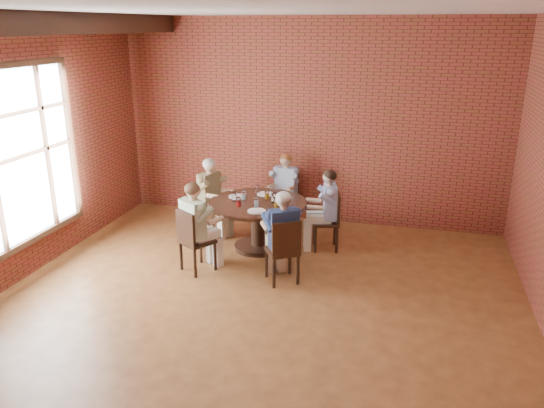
% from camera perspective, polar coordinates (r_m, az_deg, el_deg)
% --- Properties ---
extents(floor, '(7.00, 7.00, 0.00)m').
position_cam_1_polar(floor, '(6.34, -2.55, -12.16)').
color(floor, '#955B2E').
rests_on(floor, ground).
extents(ceiling, '(7.00, 7.00, 0.00)m').
position_cam_1_polar(ceiling, '(5.45, -3.09, 20.23)').
color(ceiling, silver).
rests_on(ceiling, wall_back).
extents(wall_back, '(7.00, 0.00, 7.00)m').
position_cam_1_polar(wall_back, '(8.98, 4.03, 8.72)').
color(wall_back, maroon).
rests_on(wall_back, ground).
extents(wall_front, '(7.00, 0.00, 7.00)m').
position_cam_1_polar(wall_front, '(2.83, -25.65, -16.68)').
color(wall_front, maroon).
rests_on(wall_front, ground).
extents(ceiling_beam, '(0.22, 6.90, 0.26)m').
position_cam_1_polar(ceiling_beam, '(6.62, -24.72, 17.25)').
color(ceiling_beam, black).
rests_on(ceiling_beam, ceiling).
extents(window, '(0.10, 2.16, 2.36)m').
position_cam_1_polar(window, '(7.56, -25.50, 4.65)').
color(window, white).
rests_on(window, wall_left).
extents(dining_table, '(1.47, 1.47, 0.75)m').
position_cam_1_polar(dining_table, '(7.98, -1.53, -1.26)').
color(dining_table, black).
rests_on(dining_table, floor).
extents(chair_a, '(0.46, 0.46, 0.89)m').
position_cam_1_polar(chair_a, '(8.02, 6.32, -1.60)').
color(chair_a, black).
rests_on(chair_a, floor).
extents(diner_a, '(0.68, 0.60, 1.24)m').
position_cam_1_polar(diner_a, '(7.96, 5.84, -0.69)').
color(diner_a, '#395394').
rests_on(diner_a, floor).
extents(chair_b, '(0.43, 0.43, 0.88)m').
position_cam_1_polar(chair_b, '(9.00, 1.55, 0.79)').
color(chair_b, black).
rests_on(chair_b, floor).
extents(diner_b, '(0.55, 0.64, 1.23)m').
position_cam_1_polar(diner_b, '(8.89, 1.39, 1.47)').
color(diner_b, '#8F9CB7').
rests_on(diner_b, floor).
extents(chair_c, '(0.51, 0.51, 0.89)m').
position_cam_1_polar(chair_c, '(8.65, -6.79, -0.05)').
color(chair_c, black).
rests_on(chair_c, floor).
extents(diner_c, '(0.73, 0.67, 1.25)m').
position_cam_1_polar(diner_c, '(8.56, -6.47, 0.72)').
color(diner_c, brown).
rests_on(diner_c, floor).
extents(chair_d, '(0.55, 0.55, 0.90)m').
position_cam_1_polar(chair_d, '(7.31, -8.55, -3.69)').
color(chair_d, black).
rests_on(chair_d, floor).
extents(diner_d, '(0.74, 0.77, 1.27)m').
position_cam_1_polar(diner_d, '(7.30, -8.11, -2.50)').
color(diner_d, beige).
rests_on(diner_d, floor).
extents(chair_e, '(0.54, 0.54, 0.90)m').
position_cam_1_polar(chair_e, '(6.91, 1.30, -4.87)').
color(chair_e, black).
rests_on(chair_e, floor).
extents(diner_e, '(0.73, 0.76, 1.26)m').
position_cam_1_polar(diner_e, '(6.92, 1.10, -3.58)').
color(diner_e, '#1A2648').
rests_on(diner_e, floor).
extents(plate_a, '(0.26, 0.26, 0.01)m').
position_cam_1_polar(plate_a, '(7.98, 1.09, 0.49)').
color(plate_a, white).
rests_on(plate_a, dining_table).
extents(plate_b, '(0.26, 0.26, 0.01)m').
position_cam_1_polar(plate_b, '(8.24, -0.73, 1.09)').
color(plate_b, white).
rests_on(plate_b, dining_table).
extents(plate_c, '(0.26, 0.26, 0.01)m').
position_cam_1_polar(plate_c, '(8.14, -3.79, 0.82)').
color(plate_c, white).
rests_on(plate_c, dining_table).
extents(plate_d, '(0.26, 0.26, 0.01)m').
position_cam_1_polar(plate_d, '(7.49, -1.67, -0.76)').
color(plate_d, white).
rests_on(plate_d, dining_table).
extents(glass_a, '(0.07, 0.07, 0.14)m').
position_cam_1_polar(glass_a, '(7.85, 0.17, 0.67)').
color(glass_a, white).
rests_on(glass_a, dining_table).
extents(glass_b, '(0.07, 0.07, 0.14)m').
position_cam_1_polar(glass_b, '(8.01, -0.54, 1.03)').
color(glass_b, white).
rests_on(glass_b, dining_table).
extents(glass_c, '(0.07, 0.07, 0.14)m').
position_cam_1_polar(glass_c, '(8.25, -1.56, 1.55)').
color(glass_c, white).
rests_on(glass_c, dining_table).
extents(glass_d, '(0.07, 0.07, 0.14)m').
position_cam_1_polar(glass_d, '(7.99, -3.05, 0.96)').
color(glass_d, white).
rests_on(glass_d, dining_table).
extents(glass_e, '(0.07, 0.07, 0.14)m').
position_cam_1_polar(glass_e, '(7.92, -4.09, 0.78)').
color(glass_e, white).
rests_on(glass_e, dining_table).
extents(glass_f, '(0.07, 0.07, 0.14)m').
position_cam_1_polar(glass_f, '(7.69, -3.64, 0.22)').
color(glass_f, white).
rests_on(glass_f, dining_table).
extents(glass_g, '(0.07, 0.07, 0.14)m').
position_cam_1_polar(glass_g, '(7.68, -1.69, 0.23)').
color(glass_g, white).
rests_on(glass_g, dining_table).
extents(glass_h, '(0.07, 0.07, 0.14)m').
position_cam_1_polar(glass_h, '(7.60, 0.48, 0.05)').
color(glass_h, white).
rests_on(glass_h, dining_table).
extents(smartphone, '(0.08, 0.14, 0.01)m').
position_cam_1_polar(smartphone, '(7.47, -0.47, -0.81)').
color(smartphone, black).
rests_on(smartphone, dining_table).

